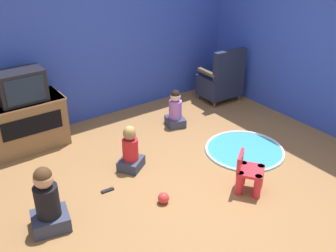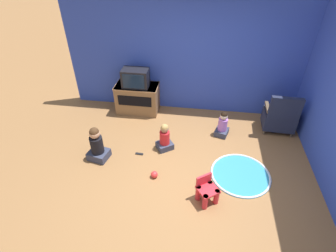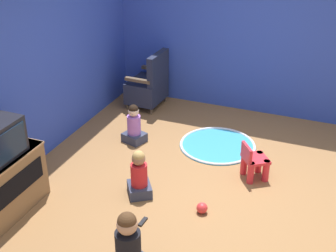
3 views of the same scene
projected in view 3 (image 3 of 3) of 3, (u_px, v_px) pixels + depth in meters
name	position (u px, v px, depth m)	size (l,w,h in m)	color
ground_plane	(209.00, 182.00, 5.74)	(30.00, 30.00, 0.00)	olive
wall_back	(22.00, 63.00, 5.62)	(5.34, 0.12, 2.69)	#2D47B2
wall_right	(280.00, 30.00, 6.89)	(0.12, 5.36, 2.69)	#2D47B2
tv_cabinet	(1.00, 183.00, 5.09)	(0.98, 0.55, 0.68)	brown
black_armchair	(149.00, 85.00, 7.57)	(0.66, 0.54, 0.92)	brown
yellow_kid_chair	(254.00, 163.00, 5.75)	(0.41, 0.40, 0.46)	red
play_mat	(218.00, 145.00, 6.54)	(1.06, 1.06, 0.04)	teal
child_watching_left	(139.00, 176.00, 5.41)	(0.39, 0.38, 0.58)	#33384C
child_watching_center	(128.00, 249.00, 4.24)	(0.42, 0.38, 0.71)	#33384C
child_watching_right	(134.00, 126.00, 6.55)	(0.33, 0.35, 0.57)	#33384C
toy_ball	(202.00, 208.00, 5.18)	(0.13, 0.13, 0.13)	red
remote_control	(143.00, 222.00, 5.05)	(0.15, 0.05, 0.02)	black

